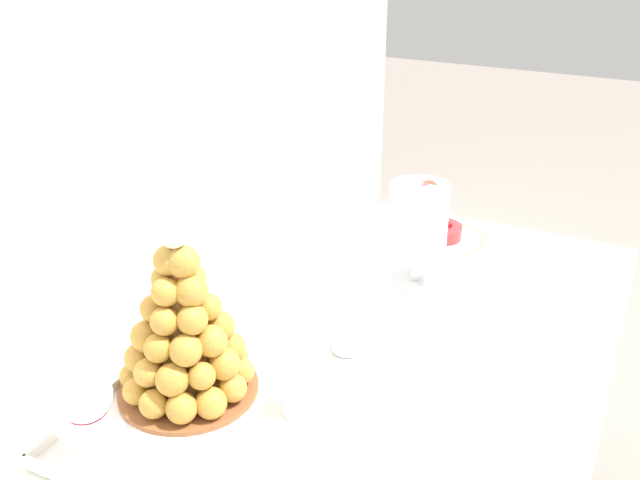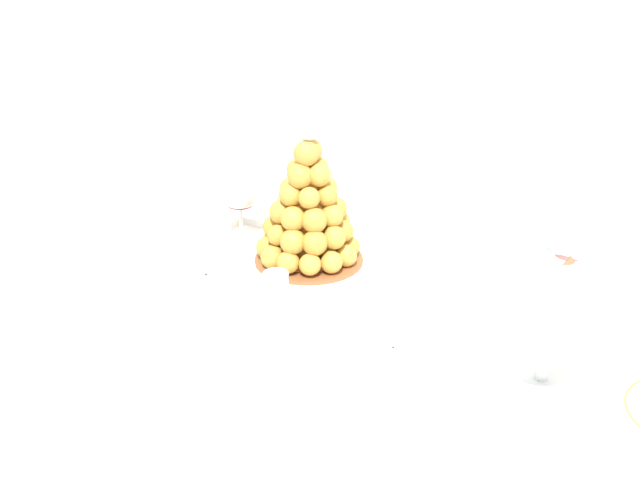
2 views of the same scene
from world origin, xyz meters
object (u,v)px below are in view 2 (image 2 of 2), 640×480
at_px(dessert_cup_left, 189,267).
at_px(macaron_goblet, 552,303).
at_px(croquembouche, 308,210).
at_px(serving_tray, 303,278).
at_px(dessert_cup_centre, 371,316).
at_px(wine_glass, 240,195).
at_px(dessert_cup_mid_left, 276,288).
at_px(creme_brulee_ramekin, 210,258).

height_order(dessert_cup_left, macaron_goblet, macaron_goblet).
height_order(croquembouche, dessert_cup_left, croquembouche).
height_order(croquembouche, macaron_goblet, croquembouche).
height_order(serving_tray, macaron_goblet, macaron_goblet).
height_order(dessert_cup_centre, wine_glass, wine_glass).
xyz_separation_m(dessert_cup_mid_left, wine_glass, (-0.22, 0.21, 0.08)).
relative_size(dessert_cup_left, dessert_cup_centre, 0.99).
distance_m(serving_tray, dessert_cup_mid_left, 0.11).
bearing_deg(dessert_cup_mid_left, dessert_cup_centre, -0.08).
bearing_deg(croquembouche, dessert_cup_left, -133.42).
height_order(dessert_cup_mid_left, dessert_cup_centre, dessert_cup_mid_left).
bearing_deg(creme_brulee_ramekin, dessert_cup_mid_left, -19.98).
relative_size(serving_tray, croquembouche, 1.80).
bearing_deg(serving_tray, creme_brulee_ramekin, -169.44).
relative_size(croquembouche, dessert_cup_mid_left, 5.09).
distance_m(croquembouche, dessert_cup_centre, 0.30).
relative_size(croquembouche, creme_brulee_ramekin, 3.25).
bearing_deg(dessert_cup_left, wine_glass, 94.19).
xyz_separation_m(dessert_cup_left, macaron_goblet, (0.69, -0.02, 0.11)).
height_order(serving_tray, creme_brulee_ramekin, creme_brulee_ramekin).
distance_m(serving_tray, macaron_goblet, 0.53).
bearing_deg(wine_glass, dessert_cup_mid_left, -44.44).
bearing_deg(dessert_cup_centre, dessert_cup_mid_left, 179.92).
bearing_deg(wine_glass, macaron_goblet, -18.19).
distance_m(serving_tray, dessert_cup_left, 0.23).
bearing_deg(creme_brulee_ramekin, croquembouche, 32.11).
xyz_separation_m(dessert_cup_mid_left, macaron_goblet, (0.49, -0.02, 0.10)).
bearing_deg(macaron_goblet, dessert_cup_mid_left, 177.66).
relative_size(serving_tray, wine_glass, 3.48).
bearing_deg(creme_brulee_ramekin, dessert_cup_centre, -10.59).
relative_size(serving_tray, macaron_goblet, 2.39).
relative_size(dessert_cup_mid_left, wine_glass, 0.38).
distance_m(serving_tray, croquembouche, 0.14).
distance_m(croquembouche, macaron_goblet, 0.56).
height_order(creme_brulee_ramekin, macaron_goblet, macaron_goblet).
xyz_separation_m(dessert_cup_left, dessert_cup_mid_left, (0.20, -0.00, 0.00)).
bearing_deg(dessert_cup_left, croquembouche, 46.58).
height_order(dessert_cup_left, wine_glass, wine_glass).
distance_m(croquembouche, dessert_cup_left, 0.26).
relative_size(macaron_goblet, wine_glass, 1.46).
bearing_deg(creme_brulee_ramekin, dessert_cup_left, -88.89).
bearing_deg(wine_glass, croquembouche, -9.28).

